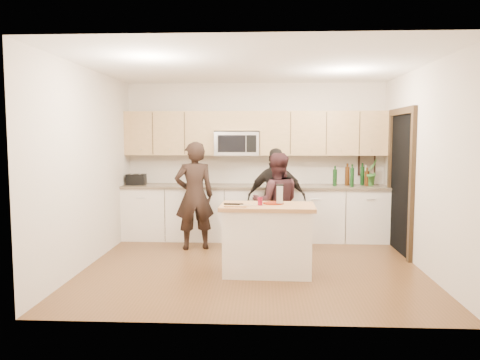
{
  "coord_description": "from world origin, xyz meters",
  "views": [
    {
      "loc": [
        0.14,
        -6.27,
        1.78
      ],
      "look_at": [
        -0.19,
        0.35,
        1.15
      ],
      "focal_mm": 35.0,
      "sensor_mm": 36.0,
      "label": 1
    }
  ],
  "objects_px": {
    "island": "(267,239)",
    "woman_center": "(276,203)",
    "woman_left": "(194,196)",
    "woman_right": "(276,198)",
    "toaster": "(136,179)"
  },
  "relations": [
    {
      "from": "toaster",
      "to": "woman_left",
      "type": "bearing_deg",
      "value": -32.78
    },
    {
      "from": "woman_right",
      "to": "woman_center",
      "type": "bearing_deg",
      "value": 91.78
    },
    {
      "from": "island",
      "to": "toaster",
      "type": "distance_m",
      "value": 3.06
    },
    {
      "from": "toaster",
      "to": "woman_center",
      "type": "xyz_separation_m",
      "value": [
        2.4,
        -0.85,
        -0.27
      ]
    },
    {
      "from": "woman_right",
      "to": "woman_left",
      "type": "bearing_deg",
      "value": 11.61
    },
    {
      "from": "woman_center",
      "to": "woman_right",
      "type": "distance_m",
      "value": 0.31
    },
    {
      "from": "woman_center",
      "to": "woman_right",
      "type": "relative_size",
      "value": 0.96
    },
    {
      "from": "island",
      "to": "woman_center",
      "type": "xyz_separation_m",
      "value": [
        0.15,
        1.14,
        0.31
      ]
    },
    {
      "from": "island",
      "to": "woman_right",
      "type": "xyz_separation_m",
      "value": [
        0.16,
        1.45,
        0.34
      ]
    },
    {
      "from": "woman_center",
      "to": "woman_left",
      "type": "bearing_deg",
      "value": -10.49
    },
    {
      "from": "woman_center",
      "to": "woman_right",
      "type": "xyz_separation_m",
      "value": [
        0.01,
        0.31,
        0.03
      ]
    },
    {
      "from": "toaster",
      "to": "woman_right",
      "type": "distance_m",
      "value": 2.48
    },
    {
      "from": "island",
      "to": "woman_center",
      "type": "height_order",
      "value": "woman_center"
    },
    {
      "from": "woman_left",
      "to": "woman_center",
      "type": "height_order",
      "value": "woman_left"
    },
    {
      "from": "woman_left",
      "to": "woman_right",
      "type": "distance_m",
      "value": 1.3
    }
  ]
}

